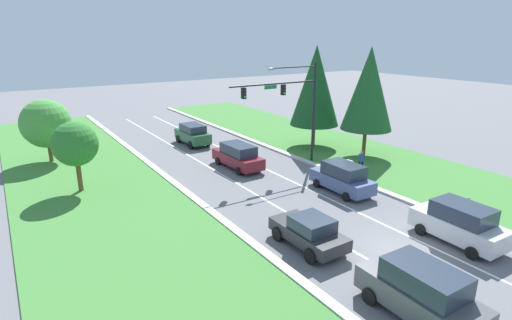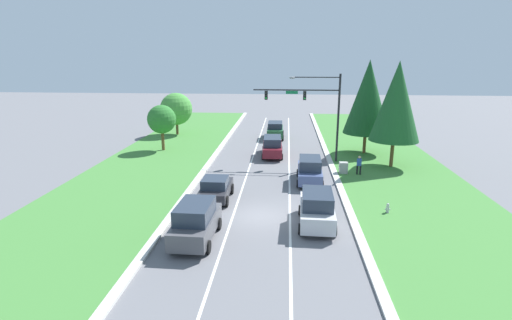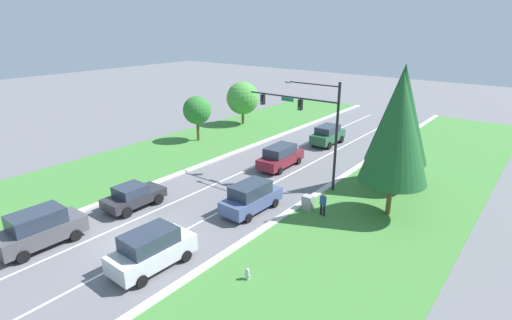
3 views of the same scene
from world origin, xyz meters
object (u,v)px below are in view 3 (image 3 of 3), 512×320
(utility_cabinet, at_px, (308,203))
(graphite_suv, at_px, (40,228))
(burgundy_suv, at_px, (281,156))
(conifer_near_right_tree, at_px, (398,129))
(slate_blue_suv, at_px, (251,197))
(pedestrian, at_px, (323,203))
(oak_far_left_tree, at_px, (197,110))
(traffic_signal_mast, at_px, (310,117))
(fire_hydrant, at_px, (247,274))
(conifer_far_right_tree, at_px, (400,114))
(charcoal_sedan, at_px, (133,196))
(forest_suv, at_px, (328,135))
(silver_suv, at_px, (151,249))
(oak_near_left_tree, at_px, (243,98))

(utility_cabinet, bearing_deg, graphite_suv, -126.16)
(burgundy_suv, height_order, conifer_near_right_tree, conifer_near_right_tree)
(slate_blue_suv, bearing_deg, utility_cabinet, 40.90)
(graphite_suv, xyz_separation_m, utility_cabinet, (9.74, 13.32, -0.58))
(pedestrian, bearing_deg, slate_blue_suv, 42.18)
(burgundy_suv, relative_size, conifer_near_right_tree, 0.55)
(utility_cabinet, distance_m, oak_far_left_tree, 19.50)
(traffic_signal_mast, xyz_separation_m, fire_hydrant, (4.04, -12.61, -5.13))
(oak_far_left_tree, bearing_deg, pedestrian, -21.30)
(graphite_suv, xyz_separation_m, fire_hydrant, (11.40, 4.66, -0.76))
(slate_blue_suv, height_order, conifer_far_right_tree, conifer_far_right_tree)
(slate_blue_suv, relative_size, utility_cabinet, 4.54)
(charcoal_sedan, distance_m, slate_blue_suv, 8.15)
(charcoal_sedan, bearing_deg, pedestrian, 31.73)
(forest_suv, xyz_separation_m, utility_cabinet, (6.26, -14.54, -0.53))
(charcoal_sedan, distance_m, fire_hydrant, 11.54)
(utility_cabinet, bearing_deg, oak_far_left_tree, 158.02)
(forest_suv, xyz_separation_m, graphite_suv, (-3.48, -27.86, 0.05))
(conifer_far_right_tree, relative_size, oak_far_left_tree, 1.95)
(utility_cabinet, relative_size, conifer_near_right_tree, 0.11)
(burgundy_suv, height_order, conifer_far_right_tree, conifer_far_right_tree)
(oak_far_left_tree, bearing_deg, fire_hydrant, -39.08)
(forest_suv, distance_m, pedestrian, 16.58)
(forest_suv, bearing_deg, pedestrian, -63.90)
(oak_far_left_tree, bearing_deg, forest_suv, 32.18)
(burgundy_suv, distance_m, conifer_far_right_tree, 10.67)
(forest_suv, relative_size, conifer_far_right_tree, 0.49)
(oak_far_left_tree, bearing_deg, silver_suv, -50.43)
(conifer_near_right_tree, height_order, oak_near_left_tree, conifer_near_right_tree)
(forest_suv, xyz_separation_m, oak_far_left_tree, (-11.63, -7.32, 2.30))
(utility_cabinet, relative_size, pedestrian, 0.61)
(charcoal_sedan, bearing_deg, utility_cabinet, 35.85)
(oak_near_left_tree, distance_m, oak_far_left_tree, 8.56)
(utility_cabinet, xyz_separation_m, oak_far_left_tree, (-17.89, 7.22, 2.82))
(graphite_suv, relative_size, conifer_far_right_tree, 0.50)
(graphite_suv, distance_m, fire_hydrant, 12.34)
(slate_blue_suv, bearing_deg, forest_suv, 102.24)
(graphite_suv, relative_size, fire_hydrant, 6.80)
(pedestrian, height_order, oak_far_left_tree, oak_far_left_tree)
(silver_suv, relative_size, conifer_near_right_tree, 0.49)
(fire_hydrant, relative_size, oak_far_left_tree, 0.14)
(graphite_suv, relative_size, utility_cabinet, 4.58)
(graphite_suv, xyz_separation_m, oak_near_left_tree, (-8.95, 29.06, 2.20))
(oak_near_left_tree, bearing_deg, traffic_signal_mast, -35.86)
(forest_suv, distance_m, conifer_far_right_tree, 12.62)
(traffic_signal_mast, distance_m, oak_near_left_tree, 20.24)
(silver_suv, relative_size, utility_cabinet, 4.46)
(graphite_suv, xyz_separation_m, oak_far_left_tree, (-8.16, 20.54, 2.24))
(charcoal_sedan, xyz_separation_m, utility_cabinet, (9.75, 7.02, -0.33))
(traffic_signal_mast, height_order, graphite_suv, traffic_signal_mast)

